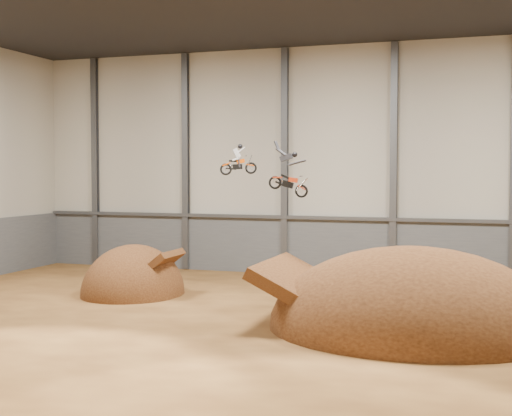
{
  "coord_description": "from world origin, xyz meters",
  "views": [
    {
      "loc": [
        8.83,
        -27.57,
        6.42
      ],
      "look_at": [
        -1.63,
        4.0,
        4.68
      ],
      "focal_mm": 50.0,
      "sensor_mm": 36.0,
      "label": 1
    }
  ],
  "objects_px": {
    "landing_ramp": "(412,330)",
    "fmx_rider_a": "(239,158)",
    "takeoff_ramp": "(133,294)",
    "fmx_rider_b": "(286,170)"
  },
  "relations": [
    {
      "from": "takeoff_ramp",
      "to": "landing_ramp",
      "type": "relative_size",
      "value": 0.51
    },
    {
      "from": "takeoff_ramp",
      "to": "fmx_rider_b",
      "type": "bearing_deg",
      "value": -11.19
    },
    {
      "from": "takeoff_ramp",
      "to": "fmx_rider_a",
      "type": "relative_size",
      "value": 3.2
    },
    {
      "from": "landing_ramp",
      "to": "fmx_rider_a",
      "type": "distance_m",
      "value": 12.9
    },
    {
      "from": "takeoff_ramp",
      "to": "fmx_rider_a",
      "type": "distance_m",
      "value": 8.96
    },
    {
      "from": "takeoff_ramp",
      "to": "fmx_rider_b",
      "type": "height_order",
      "value": "fmx_rider_b"
    },
    {
      "from": "fmx_rider_a",
      "to": "fmx_rider_b",
      "type": "height_order",
      "value": "fmx_rider_a"
    },
    {
      "from": "landing_ramp",
      "to": "fmx_rider_a",
      "type": "height_order",
      "value": "fmx_rider_a"
    },
    {
      "from": "takeoff_ramp",
      "to": "fmx_rider_a",
      "type": "xyz_separation_m",
      "value": [
        5.3,
        1.48,
        7.07
      ]
    },
    {
      "from": "landing_ramp",
      "to": "fmx_rider_a",
      "type": "xyz_separation_m",
      "value": [
        -9.36,
        5.35,
        7.07
      ]
    }
  ]
}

